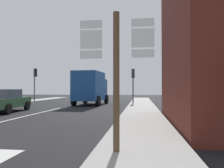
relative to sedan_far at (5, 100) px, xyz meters
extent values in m
plane|color=black|center=(2.43, 1.53, -0.76)|extent=(80.00, 80.00, 0.00)
cube|color=#9E9B96|center=(8.74, -0.47, -0.69)|extent=(2.22, 44.00, 0.14)
cube|color=silver|center=(2.43, -2.47, -0.75)|extent=(0.16, 12.00, 0.01)
cube|color=#2D5133|center=(-0.01, 0.07, -0.14)|extent=(2.12, 4.34, 0.60)
cube|color=#47515B|center=(0.02, -0.18, 0.43)|extent=(1.73, 2.23, 0.55)
cylinder|color=black|center=(-1.00, 1.33, -0.44)|extent=(0.28, 0.66, 0.64)
cylinder|color=black|center=(0.74, 1.49, -0.44)|extent=(0.28, 0.66, 0.64)
cylinder|color=black|center=(0.99, -1.20, -0.44)|extent=(0.28, 0.66, 0.64)
cube|color=#19478C|center=(3.99, 6.70, 0.99)|extent=(2.42, 3.83, 2.60)
cube|color=#19478C|center=(4.14, 9.20, 0.69)|extent=(2.16, 1.42, 2.00)
cube|color=#47515B|center=(4.14, 9.25, 1.49)|extent=(1.76, 0.21, 0.70)
cylinder|color=black|center=(3.04, 9.22, -0.31)|extent=(0.33, 0.92, 0.90)
cylinder|color=black|center=(5.23, 9.08, -0.31)|extent=(0.33, 0.92, 0.90)
cylinder|color=black|center=(2.83, 5.82, -0.31)|extent=(0.33, 0.92, 0.90)
cylinder|color=black|center=(5.03, 5.69, -0.31)|extent=(0.33, 0.92, 0.90)
cylinder|color=brown|center=(8.15, -8.67, 0.84)|extent=(0.14, 0.14, 3.20)
cube|color=white|center=(7.57, -8.62, 2.20)|extent=(0.50, 0.03, 0.18)
cube|color=black|center=(7.57, -8.60, 2.20)|extent=(0.43, 0.01, 0.13)
cube|color=white|center=(7.57, -8.62, 1.86)|extent=(0.50, 0.03, 0.42)
cube|color=black|center=(7.57, -8.60, 1.86)|extent=(0.43, 0.01, 0.32)
cube|color=white|center=(7.57, -8.62, 1.52)|extent=(0.50, 0.03, 0.18)
cube|color=black|center=(7.57, -8.60, 1.52)|extent=(0.43, 0.01, 0.13)
cube|color=white|center=(8.73, -8.62, 2.20)|extent=(0.50, 0.03, 0.18)
cube|color=black|center=(8.73, -8.60, 2.20)|extent=(0.43, 0.01, 0.13)
cube|color=white|center=(8.73, -8.62, 1.86)|extent=(0.50, 0.03, 0.42)
cube|color=black|center=(8.73, -8.60, 1.86)|extent=(0.43, 0.01, 0.32)
cube|color=white|center=(8.73, -8.62, 1.52)|extent=(0.50, 0.03, 0.18)
cube|color=black|center=(8.73, -8.60, 1.52)|extent=(0.43, 0.01, 0.13)
cylinder|color=#47474C|center=(7.93, 8.87, 0.97)|extent=(0.12, 0.12, 3.47)
cube|color=black|center=(7.93, 9.07, 2.26)|extent=(0.30, 0.28, 0.90)
sphere|color=#360303|center=(7.93, 9.21, 2.53)|extent=(0.18, 0.18, 0.18)
sphere|color=orange|center=(7.93, 9.21, 2.25)|extent=(0.18, 0.18, 0.18)
sphere|color=black|center=(7.93, 9.21, 1.97)|extent=(0.18, 0.18, 0.18)
cylinder|color=#47474C|center=(-3.07, 10.39, 1.12)|extent=(0.12, 0.12, 3.76)
cube|color=black|center=(-3.07, 10.59, 2.55)|extent=(0.30, 0.28, 0.90)
sphere|color=#360303|center=(-3.07, 10.73, 2.82)|extent=(0.18, 0.18, 0.18)
sphere|color=orange|center=(-3.07, 10.73, 2.54)|extent=(0.18, 0.18, 0.18)
sphere|color=black|center=(-3.07, 10.73, 2.26)|extent=(0.18, 0.18, 0.18)
camera|label=1|loc=(8.69, -13.62, 0.75)|focal=36.49mm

